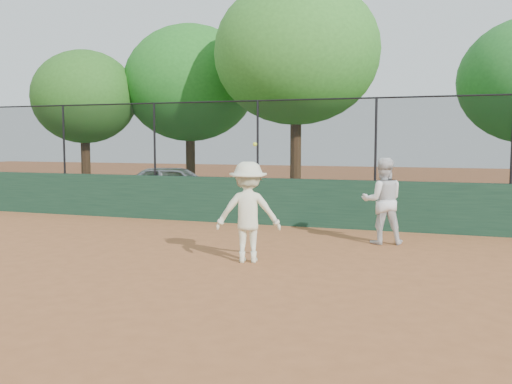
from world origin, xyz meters
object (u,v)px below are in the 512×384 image
(tree_1, at_px, (190,83))
(tree_0, at_px, (84,97))
(player_second, at_px, (383,201))
(player_main, at_px, (248,212))
(parked_car, at_px, (176,185))
(tree_2, at_px, (296,53))

(tree_1, bearing_deg, tree_0, -154.62)
(player_second, height_order, player_main, player_main)
(parked_car, distance_m, tree_1, 4.87)
(player_main, bearing_deg, tree_2, 100.05)
(player_second, bearing_deg, parked_car, -50.01)
(player_second, distance_m, tree_0, 13.76)
(tree_2, bearing_deg, tree_0, 178.62)
(player_main, bearing_deg, tree_1, 120.76)
(player_second, distance_m, tree_2, 8.13)
(tree_1, xyz_separation_m, tree_2, (4.76, -1.90, 0.66))
(tree_0, xyz_separation_m, tree_2, (8.35, -0.20, 1.21))
(player_main, bearing_deg, tree_0, 138.07)
(player_second, distance_m, tree_1, 12.01)
(tree_0, relative_size, tree_1, 0.84)
(parked_car, distance_m, tree_0, 5.67)
(player_main, xyz_separation_m, tree_2, (-1.54, 8.68, 4.11))
(player_main, relative_size, tree_0, 0.38)
(parked_car, bearing_deg, tree_2, -87.63)
(tree_1, relative_size, tree_2, 0.89)
(player_second, bearing_deg, tree_1, -60.17)
(parked_car, xyz_separation_m, tree_1, (-0.95, 3.06, 3.67))
(player_main, distance_m, tree_1, 12.79)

